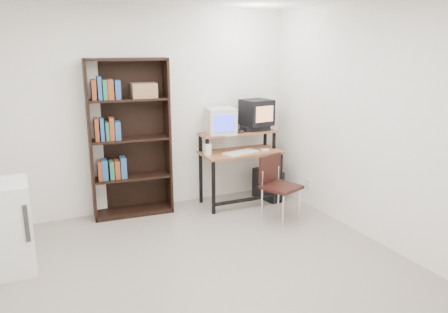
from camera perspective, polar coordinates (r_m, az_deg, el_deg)
name	(u,v)px	position (r m, az deg, el deg)	size (l,w,h in m)	color
floor	(206,274)	(4.34, -2.38, -15.12)	(4.00, 4.00, 0.01)	#A09485
back_wall	(145,111)	(5.73, -10.28, 5.85)	(4.00, 0.01, 2.60)	white
front_wall	(363,222)	(2.23, 17.72, -8.19)	(4.00, 0.01, 2.60)	white
right_wall	(377,125)	(4.97, 19.32, 3.97)	(0.01, 4.00, 2.60)	white
computer_desk	(240,155)	(5.92, 2.14, 0.15)	(1.09, 0.56, 0.98)	#9B5B32
crt_monitor	(220,121)	(5.82, -0.47, 4.65)	(0.42, 0.42, 0.35)	silver
vcr	(255,128)	(6.07, 4.05, 3.73)	(0.36, 0.26, 0.08)	black
crt_tv	(257,112)	(6.06, 4.28, 5.77)	(0.41, 0.41, 0.35)	black
cd_spindle	(240,132)	(5.88, 2.09, 3.27)	(0.12, 0.12, 0.05)	#26262B
keyboard	(241,153)	(5.77, 2.25, 0.43)	(0.47, 0.21, 0.04)	silver
mousepad	(264,152)	(5.94, 5.26, 0.63)	(0.22, 0.18, 0.01)	black
mouse	(265,150)	(5.94, 5.36, 0.82)	(0.10, 0.06, 0.03)	white
desk_speaker	(207,150)	(5.67, -2.17, 0.87)	(0.08, 0.07, 0.17)	silver
pc_tower	(268,185)	(6.22, 5.75, -3.67)	(0.20, 0.45, 0.42)	black
school_chair	(277,181)	(5.43, 6.92, -3.18)	(0.52, 0.52, 0.81)	black
bookshelf	(129,137)	(5.59, -12.30, 2.48)	(1.01, 0.41, 1.98)	black
mini_fridge	(3,228)	(4.69, -26.95, -8.34)	(0.53, 0.54, 0.89)	white
wall_outlet	(308,183)	(6.05, 10.91, -3.48)	(0.02, 0.08, 0.12)	beige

